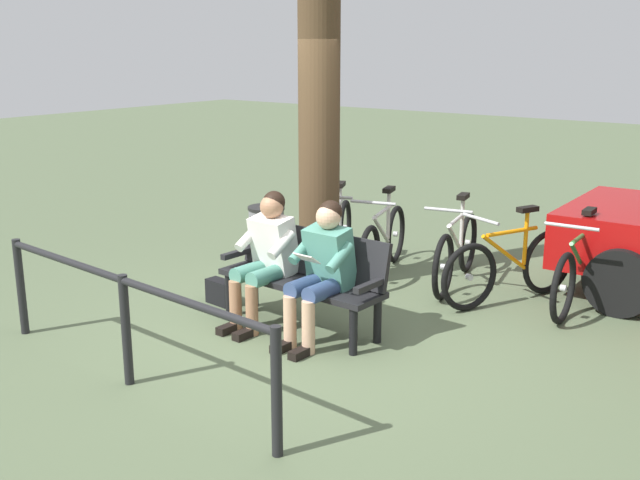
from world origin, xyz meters
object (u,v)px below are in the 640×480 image
object	(u,v)px
litter_bin	(267,240)
bicycle_red	(456,251)
bench	(306,272)
bicycle_blue	(510,266)
bicycle_silver	(337,235)
bicycle_orange	(579,271)
handbag	(221,292)
person_reading	(322,265)
bicycle_black	(383,242)
tree_trunk	(319,85)
person_companion	(266,252)

from	to	relation	value
litter_bin	bicycle_red	bearing A→B (deg)	-154.33
bench	bicycle_blue	bearing A→B (deg)	-122.40
litter_bin	bicycle_silver	world-z (taller)	bicycle_silver
bicycle_orange	bicycle_silver	bearing A→B (deg)	-87.58
handbag	bicycle_silver	distance (m)	1.75
bench	bicycle_orange	distance (m)	2.65
bicycle_orange	bicycle_red	world-z (taller)	same
bench	bicycle_blue	xyz separation A→B (m)	(-1.20, -1.70, -0.15)
handbag	litter_bin	world-z (taller)	litter_bin
person_reading	bicycle_silver	distance (m)	2.23
person_reading	bicycle_black	xyz separation A→B (m)	(0.60, -1.93, -0.31)
bicycle_orange	litter_bin	bearing A→B (deg)	-76.24
handbag	bicycle_blue	world-z (taller)	bicycle_blue
handbag	bicycle_silver	bearing A→B (deg)	-95.32
tree_trunk	litter_bin	world-z (taller)	tree_trunk
tree_trunk	bicycle_orange	size ratio (longest dim) A/B	2.46
bicycle_blue	bicycle_silver	distance (m)	2.06
bicycle_black	bicycle_silver	distance (m)	0.58
bench	person_reading	bearing A→B (deg)	152.85
bench	bicycle_black	world-z (taller)	bicycle_black
bench	tree_trunk	world-z (taller)	tree_trunk
bicycle_red	bicycle_silver	size ratio (longest dim) A/B	1.07
bench	litter_bin	size ratio (longest dim) A/B	2.16
bicycle_silver	bicycle_red	bearing A→B (deg)	73.28
handbag	bicycle_blue	size ratio (longest dim) A/B	0.19
bicycle_orange	bicycle_silver	xyz separation A→B (m)	(2.65, 0.26, 0.00)
bicycle_red	person_companion	bearing A→B (deg)	-35.11
bicycle_blue	bicycle_silver	xyz separation A→B (m)	(2.06, 0.01, 0.00)
bench	bicycle_black	size ratio (longest dim) A/B	0.99
person_companion	bicycle_silver	size ratio (longest dim) A/B	0.78
person_reading	bicycle_black	bearing A→B (deg)	-70.16
bench	person_companion	world-z (taller)	person_companion
litter_bin	bicycle_silver	size ratio (longest dim) A/B	0.49
bench	person_reading	size ratio (longest dim) A/B	1.35
bicycle_black	bench	bearing A→B (deg)	-6.53
handbag	bicycle_orange	distance (m)	3.45
bicycle_red	tree_trunk	bearing A→B (deg)	-63.02
person_reading	person_companion	xyz separation A→B (m)	(0.64, -0.03, -0.00)
litter_bin	bicycle_silver	xyz separation A→B (m)	(-0.45, -0.69, -0.02)
handbag	tree_trunk	distance (m)	2.24
person_reading	litter_bin	xyz separation A→B (m)	(1.63, -1.18, -0.29)
tree_trunk	bicycle_black	world-z (taller)	tree_trunk
handbag	bicycle_black	xyz separation A→B (m)	(-0.74, -1.78, 0.24)
tree_trunk	bicycle_blue	size ratio (longest dim) A/B	2.64
person_companion	handbag	xyz separation A→B (m)	(0.69, -0.12, -0.54)
person_reading	tree_trunk	xyz separation A→B (m)	(0.89, -1.16, 1.40)
bench	handbag	xyz separation A→B (m)	(1.02, 0.03, -0.39)
person_companion	bicycle_red	distance (m)	2.23
bicycle_red	bicycle_black	world-z (taller)	same
bicycle_orange	person_companion	bearing A→B (deg)	-48.37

